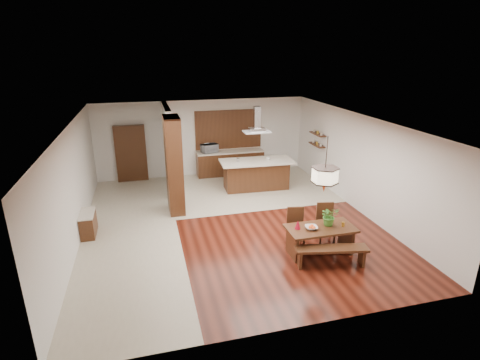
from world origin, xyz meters
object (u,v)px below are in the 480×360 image
object	(u,v)px
dining_table	(320,234)
kitchen_island	(256,174)
dining_chair_left	(296,228)
island_cup	(268,159)
hallway_console	(88,224)
fruit_bowl	(311,228)
dining_bench	(331,256)
dining_chair_right	(326,223)
foliage_plant	(329,216)
pendant_lantern	(326,165)
microwave	(209,148)
range_hood	(257,119)

from	to	relation	value
dining_table	kitchen_island	distance (m)	4.64
dining_chair_left	kitchen_island	world-z (taller)	kitchen_island
island_cup	hallway_console	bearing A→B (deg)	-159.54
hallway_console	fruit_bowl	world-z (taller)	fruit_bowl
hallway_console	dining_bench	xyz separation A→B (m)	(5.52, -3.01, -0.08)
dining_chair_left	dining_chair_right	bearing A→B (deg)	11.60
dining_bench	island_cup	world-z (taller)	island_cup
kitchen_island	dining_table	bearing A→B (deg)	-84.96
dining_chair_left	foliage_plant	bearing A→B (deg)	-21.94
fruit_bowl	island_cup	distance (m)	4.61
dining_chair_left	pendant_lantern	bearing A→B (deg)	-39.11
fruit_bowl	island_cup	size ratio (longest dim) A/B	2.42
fruit_bowl	microwave	size ratio (longest dim) A/B	0.49
dining_table	pendant_lantern	xyz separation A→B (m)	(0.00, 0.00, 1.74)
dining_chair_left	foliage_plant	world-z (taller)	foliage_plant
foliage_plant	fruit_bowl	distance (m)	0.54
pendant_lantern	dining_chair_right	bearing A→B (deg)	50.35
kitchen_island	range_hood	bearing A→B (deg)	92.69
hallway_console	dining_table	bearing A→B (deg)	-23.63
dining_table	kitchen_island	world-z (taller)	kitchen_island
hallway_console	foliage_plant	size ratio (longest dim) A/B	1.84
dining_table	dining_chair_right	xyz separation A→B (m)	(0.41, 0.50, -0.00)
dining_bench	island_cup	distance (m)	5.22
dining_chair_right	range_hood	xyz separation A→B (m)	(-0.60, 4.14, 1.97)
range_hood	dining_bench	bearing A→B (deg)	-87.96
kitchen_island	fruit_bowl	bearing A→B (deg)	-88.11
range_hood	island_cup	world-z (taller)	range_hood
microwave	range_hood	bearing A→B (deg)	-73.29
pendant_lantern	range_hood	bearing A→B (deg)	92.35
dining_table	kitchen_island	size ratio (longest dim) A/B	0.64
range_hood	microwave	xyz separation A→B (m)	(-1.33, 1.77, -1.35)
kitchen_island	microwave	xyz separation A→B (m)	(-1.33, 1.78, 0.58)
dining_bench	dining_table	bearing A→B (deg)	89.64
foliage_plant	kitchen_island	size ratio (longest dim) A/B	0.19
dining_table	fruit_bowl	size ratio (longest dim) A/B	5.64
kitchen_island	dining_bench	bearing A→B (deg)	-85.26
hallway_console	dining_chair_left	world-z (taller)	dining_chair_left
kitchen_island	dining_chair_left	bearing A→B (deg)	-90.29
dining_table	fruit_bowl	world-z (taller)	fruit_bowl
dining_chair_left	range_hood	xyz separation A→B (m)	(0.22, 4.14, 1.98)
hallway_console	range_hood	bearing A→B (deg)	22.63
pendant_lantern	foliage_plant	size ratio (longest dim) A/B	2.73
microwave	dining_bench	bearing A→B (deg)	-97.96
foliage_plant	fruit_bowl	xyz separation A→B (m)	(-0.50, -0.09, -0.20)
dining_chair_left	pendant_lantern	world-z (taller)	pendant_lantern
pendant_lantern	fruit_bowl	size ratio (longest dim) A/B	4.50
dining_chair_left	island_cup	world-z (taller)	island_cup
dining_chair_left	dining_chair_right	size ratio (longest dim) A/B	0.97
dining_chair_left	microwave	xyz separation A→B (m)	(-1.11, 5.91, 0.63)
fruit_bowl	dining_chair_left	bearing A→B (deg)	106.07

